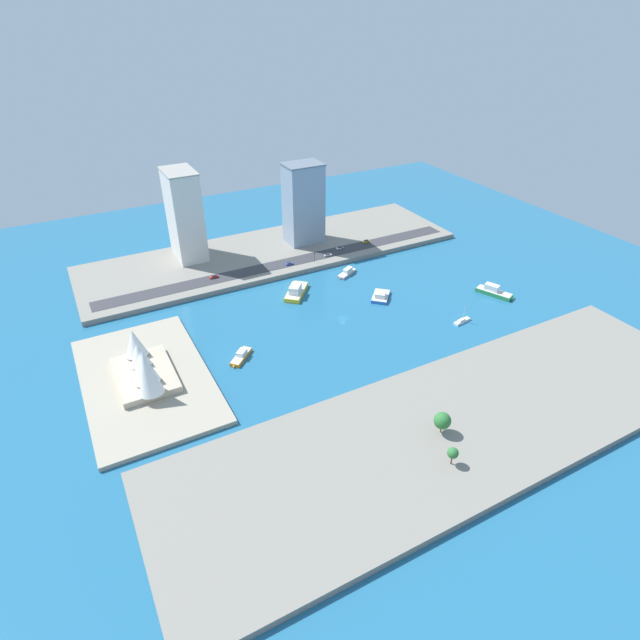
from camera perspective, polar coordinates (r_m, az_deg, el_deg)
name	(u,v)px	position (r m, az deg, el deg)	size (l,w,h in m)	color
ground_plane	(343,318)	(266.24, 2.55, 0.19)	(440.00, 440.00, 0.00)	#23668E
quay_west	(460,424)	(209.52, 15.22, -11.02)	(70.00, 240.00, 2.88)	gray
quay_east	(273,252)	(336.26, -5.21, 7.56)	(70.00, 240.00, 2.88)	gray
peninsula_point	(146,379)	(235.84, -18.72, -6.25)	(87.32, 51.21, 2.00)	#A89E89
road_strip	(287,263)	(317.39, -3.63, 6.37)	(11.43, 228.00, 0.15)	#38383D
water_taxi_orange	(241,356)	(239.22, -8.74, -3.97)	(13.28, 13.60, 3.76)	orange
catamaran_blue	(381,296)	(285.23, 6.74, 2.68)	(16.64, 16.30, 4.27)	blue
yacht_sleek_gray	(347,273)	(308.73, 3.01, 5.27)	(10.98, 15.27, 3.91)	#999EA3
sailboat_small_white	(462,321)	(272.24, 15.49, -0.09)	(4.23, 11.06, 9.56)	white
ferry_green_doubledeck	(494,292)	(302.41, 18.71, 3.00)	(21.20, 13.44, 5.76)	#2D8C4C
ferry_yellow_fast	(296,291)	(286.99, -2.67, 3.24)	(21.98, 20.49, 6.58)	yellow
tower_tall_glass	(303,204)	(338.01, -1.85, 12.77)	(18.03, 23.80, 51.25)	#8C9EB2
hotel_broad_white	(185,215)	(324.76, -14.77, 11.16)	(26.94, 17.51, 54.04)	silver
taxi_yellow_cab	(366,241)	(345.21, 5.11, 8.68)	(2.09, 4.75, 1.62)	black
sedan_silver	(328,255)	(324.88, 0.87, 7.23)	(2.04, 4.91, 1.51)	black
van_white	(340,248)	(334.78, 2.21, 8.00)	(2.08, 4.98, 1.62)	black
hatchback_blue	(289,263)	(314.38, -3.42, 6.27)	(2.20, 4.66, 1.46)	black
pickup_red	(214,277)	(304.50, -11.66, 4.73)	(1.84, 5.05, 1.67)	black
traffic_light_waterfront	(314,255)	(316.13, -0.62, 7.18)	(0.36, 0.36, 6.50)	black
opera_landmark	(143,365)	(229.51, -19.02, -4.76)	(41.63, 23.66, 23.66)	#BCAD93
park_tree_cluster	(444,427)	(196.32, 13.61, -11.41)	(19.04, 11.95, 9.02)	brown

